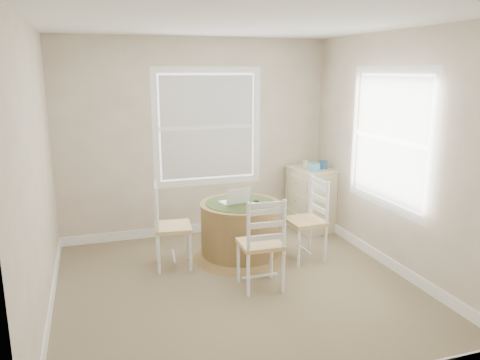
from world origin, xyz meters
name	(u,v)px	position (x,y,z in m)	size (l,w,h in m)	color
room	(248,160)	(0.17, 0.16, 1.30)	(3.64, 3.64, 2.64)	#76664B
round_table	(241,228)	(0.28, 0.77, 0.37)	(1.13, 1.13, 0.68)	olive
chair_left	(173,226)	(-0.52, 0.76, 0.47)	(0.42, 0.40, 0.95)	white
chair_near	(260,243)	(0.23, -0.04, 0.47)	(0.42, 0.40, 0.95)	white
chair_right	(305,221)	(0.98, 0.49, 0.47)	(0.42, 0.40, 0.95)	white
laptop	(235,201)	(0.21, 0.78, 0.71)	(0.34, 0.31, 0.21)	white
mouse	(254,204)	(0.41, 0.66, 0.68)	(0.05, 0.09, 0.03)	white
phone	(262,204)	(0.50, 0.63, 0.68)	(0.04, 0.09, 0.02)	#B7BABF
keys	(256,201)	(0.47, 0.76, 0.68)	(0.06, 0.05, 0.03)	black
corner_chest	(310,199)	(1.53, 1.47, 0.44)	(0.57, 0.70, 0.87)	beige
tissue_box	(314,167)	(1.49, 1.30, 0.92)	(0.12, 0.12, 0.10)	#529DBC
box_yellow	(314,165)	(1.61, 1.55, 0.90)	(0.15, 0.10, 0.06)	#ECC453
box_blue	(325,165)	(1.68, 1.37, 0.93)	(0.08, 0.08, 0.12)	#2D5A87
cup_cream	(305,163)	(1.50, 1.60, 0.91)	(0.07, 0.07, 0.09)	beige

